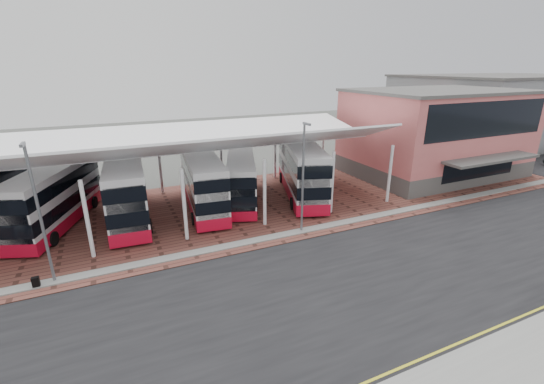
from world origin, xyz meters
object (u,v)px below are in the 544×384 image
object	(u,v)px
terminal	(435,132)
bus_4	(241,179)
bus_3	(202,182)
bus_1	(55,197)
bus_5	(301,169)
bus_2	(127,189)

from	to	relation	value
terminal	bus_4	distance (m)	23.02
bus_3	terminal	bearing A→B (deg)	6.05
terminal	bus_3	bearing A→B (deg)	179.68
bus_1	bus_4	size ratio (longest dim) A/B	1.09
terminal	bus_5	size ratio (longest dim) A/B	1.51
bus_3	bus_4	world-z (taller)	bus_3
bus_1	bus_4	bearing A→B (deg)	16.86
bus_4	bus_3	bearing A→B (deg)	-161.63
bus_1	bus_3	xyz separation A→B (m)	(11.03, -0.91, 0.04)
bus_2	bus_5	distance (m)	15.20
bus_4	bus_5	bearing A→B (deg)	13.72
bus_2	bus_5	xyz separation A→B (m)	(15.17, -0.95, 0.05)
terminal	bus_5	world-z (taller)	terminal
bus_5	bus_3	bearing A→B (deg)	-164.99
bus_2	terminal	bearing A→B (deg)	2.67
bus_4	bus_5	world-z (taller)	bus_5
terminal	bus_4	bearing A→B (deg)	179.78
terminal	bus_2	bearing A→B (deg)	179.16
bus_5	bus_4	bearing A→B (deg)	-166.74
bus_5	bus_1	bearing A→B (deg)	-165.42
bus_5	bus_2	bearing A→B (deg)	-164.68
bus_3	bus_4	xyz separation A→B (m)	(3.46, -0.06, -0.23)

